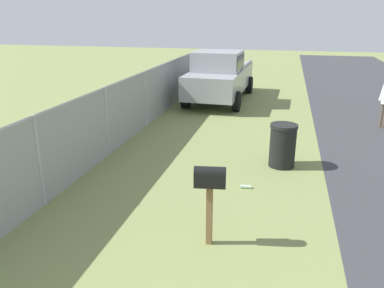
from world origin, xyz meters
TOP-DOWN VIEW (x-y plane):
  - mailbox at (5.17, 0.05)m, footprint 0.27×0.51m
  - pickup_truck at (15.70, 1.72)m, footprint 5.55×2.38m
  - trash_bin at (8.83, -1.00)m, footprint 0.64×0.64m
  - fence_section at (9.96, 3.39)m, footprint 19.96×0.07m
  - litter_bottle_far_scatter at (7.37, -0.30)m, footprint 0.09×0.23m

SIDE VIEW (x-z plane):
  - litter_bottle_far_scatter at x=7.37m, z-range 0.00..0.07m
  - trash_bin at x=8.83m, z-range 0.00..1.05m
  - fence_section at x=9.96m, z-range 0.07..1.86m
  - mailbox at x=5.17m, z-range 0.39..1.72m
  - pickup_truck at x=15.70m, z-range 0.06..2.15m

